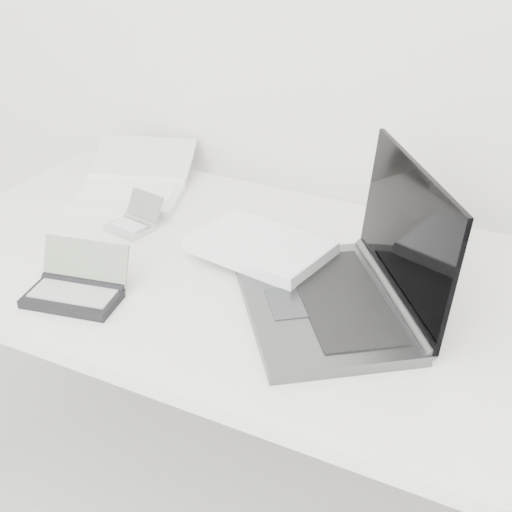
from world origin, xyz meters
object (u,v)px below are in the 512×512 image
at_px(laptop_large, 321,273).
at_px(netbook_open_white, 132,185).
at_px(desk, 278,296).
at_px(palmtop_charcoal, 76,289).

relative_size(laptop_large, netbook_open_white, 1.46).
bearing_deg(desk, palmtop_charcoal, -141.65).
bearing_deg(netbook_open_white, laptop_large, -39.77).
bearing_deg(palmtop_charcoal, netbook_open_white, 102.14).
relative_size(desk, netbook_open_white, 3.96).
relative_size(laptop_large, palmtop_charcoal, 2.95).
height_order(laptop_large, palmtop_charcoal, laptop_large).
bearing_deg(palmtop_charcoal, laptop_large, 17.77).
distance_m(desk, palmtop_charcoal, 0.40).
xyz_separation_m(netbook_open_white, palmtop_charcoal, (0.20, -0.45, -0.00)).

